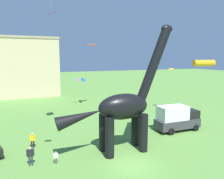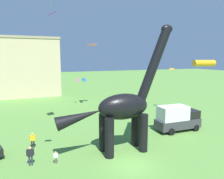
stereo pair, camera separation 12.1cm
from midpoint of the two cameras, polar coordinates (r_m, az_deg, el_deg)
ground_plane at (r=19.68m, az=5.08°, el=-19.16°), size 240.00×240.00×0.00m
dinosaur_sculpture at (r=20.76m, az=2.73°, el=-4.52°), size 11.78×2.50×12.31m
parked_box_truck at (r=28.32m, az=16.59°, el=-7.16°), size 5.65×2.38×3.20m
person_vendor_side at (r=20.05m, az=-14.74°, el=-16.71°), size 0.42×0.19×1.12m
person_strolling_adult at (r=23.77m, az=-20.37°, el=-12.12°), size 0.60×0.26×1.60m
person_watching_child at (r=20.26m, az=-20.87°, el=-15.65°), size 0.64×0.28×1.70m
kite_far_right at (r=27.16m, az=22.50°, el=6.45°), size 2.68×2.38×0.77m
kite_mid_center at (r=37.70m, az=15.22°, el=5.24°), size 0.84×0.96×1.03m
kite_mid_right at (r=27.06m, az=-15.63°, el=18.77°), size 1.25×1.71×0.56m
kite_apex at (r=38.44m, az=-5.49°, el=11.64°), size 1.76×1.44×1.96m
kite_near_high at (r=41.72m, az=-7.95°, el=2.54°), size 1.88×2.15×0.62m
background_building_block at (r=57.67m, az=-22.24°, el=5.63°), size 15.57×13.71×13.69m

